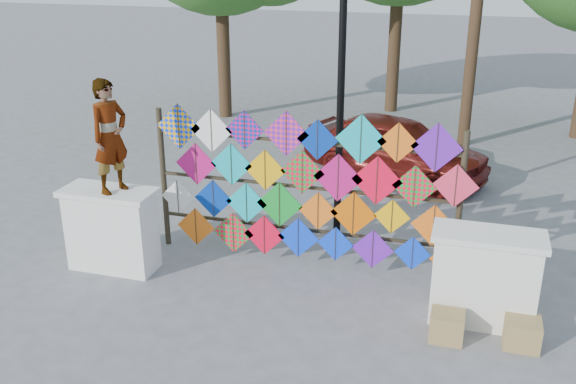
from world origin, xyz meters
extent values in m
plane|color=gray|center=(0.00, 0.00, 0.00)|extent=(80.00, 80.00, 0.00)
cube|color=white|center=(-2.70, -0.20, 0.60)|extent=(1.30, 0.55, 1.20)
cube|color=white|center=(-2.70, -0.20, 1.24)|extent=(1.40, 0.65, 0.08)
cube|color=white|center=(2.70, -0.20, 0.60)|extent=(1.30, 0.55, 1.20)
cube|color=white|center=(2.70, -0.20, 1.24)|extent=(1.40, 0.65, 0.08)
cylinder|color=#2E271A|center=(-2.30, 0.80, 1.15)|extent=(0.09, 0.09, 2.30)
cylinder|color=#2E271A|center=(2.30, 0.80, 1.15)|extent=(0.09, 0.09, 2.30)
cube|color=#2E271A|center=(0.00, 0.80, 0.55)|extent=(4.60, 0.04, 0.04)
cube|color=#2E271A|center=(0.00, 0.80, 1.25)|extent=(4.60, 0.04, 0.04)
cube|color=#2E271A|center=(0.00, 0.80, 1.95)|extent=(4.60, 0.04, 0.04)
cube|color=#FFB40A|center=(-1.95, 0.74, 2.05)|extent=(0.72, 0.01, 0.72)
cube|color=#2E271A|center=(-1.95, 0.73, 2.05)|extent=(0.01, 0.01, 0.71)
cube|color=white|center=(-1.41, 0.74, 2.03)|extent=(0.68, 0.01, 0.68)
cube|color=#2E271A|center=(-1.41, 0.73, 2.03)|extent=(0.01, 0.01, 0.67)
cube|color=#C6126C|center=(-0.88, 0.74, 2.08)|extent=(0.61, 0.01, 0.61)
cube|color=#2E271A|center=(-0.88, 0.73, 2.08)|extent=(0.01, 0.01, 0.60)
cube|color=#F53557|center=(-0.23, 0.74, 2.08)|extent=(0.69, 0.01, 0.69)
cube|color=#2E271A|center=(-0.23, 0.73, 2.08)|extent=(0.01, 0.01, 0.68)
cube|color=#0731A4|center=(0.23, 0.74, 2.02)|extent=(0.61, 0.01, 0.61)
cube|color=#2E271A|center=(0.23, 0.73, 2.02)|extent=(0.01, 0.01, 0.60)
cube|color=#0CBAC5|center=(0.86, 0.74, 2.08)|extent=(0.74, 0.01, 0.74)
cube|color=#2E271A|center=(0.86, 0.73, 2.08)|extent=(0.01, 0.01, 0.73)
cube|color=orange|center=(1.39, 0.74, 2.07)|extent=(0.58, 0.01, 0.58)
cube|color=#2E271A|center=(1.39, 0.73, 2.07)|extent=(0.01, 0.01, 0.57)
cube|color=#6B1AC6|center=(1.92, 0.74, 2.05)|extent=(0.71, 0.01, 0.71)
cube|color=#2E271A|center=(1.92, 0.73, 2.05)|extent=(0.01, 0.01, 0.70)
cube|color=#C6126C|center=(-1.67, 0.70, 1.49)|extent=(0.68, 0.01, 0.68)
cube|color=#2E271A|center=(-1.67, 0.69, 1.49)|extent=(0.01, 0.01, 0.67)
cube|color=#0CBAC5|center=(-1.09, 0.70, 1.54)|extent=(0.67, 0.01, 0.67)
cube|color=#2E271A|center=(-1.09, 0.69, 1.54)|extent=(0.01, 0.01, 0.66)
cube|color=#FFB40A|center=(-0.55, 0.70, 1.50)|extent=(0.64, 0.01, 0.64)
cube|color=#2E271A|center=(-0.55, 0.69, 1.50)|extent=(0.01, 0.01, 0.63)
cube|color=#FE0B30|center=(0.03, 0.70, 1.52)|extent=(0.68, 0.01, 0.68)
cube|color=#2E271A|center=(0.03, 0.69, 1.52)|extent=(0.01, 0.01, 0.67)
cube|color=#C6126C|center=(0.56, 0.70, 1.48)|extent=(0.74, 0.01, 0.74)
cube|color=#2E271A|center=(0.56, 0.69, 1.48)|extent=(0.01, 0.01, 0.72)
cube|color=#FE0B30|center=(1.13, 0.70, 1.50)|extent=(0.74, 0.01, 0.74)
cube|color=#2E271A|center=(1.13, 0.69, 1.50)|extent=(0.01, 0.01, 0.73)
cube|color=#FE0B30|center=(1.66, 0.70, 1.46)|extent=(0.64, 0.01, 0.64)
cube|color=#2E271A|center=(1.66, 0.69, 1.46)|extent=(0.01, 0.01, 0.63)
cube|color=#F53557|center=(2.22, 0.70, 1.54)|extent=(0.63, 0.01, 0.63)
cube|color=#2E271A|center=(2.22, 0.69, 1.54)|extent=(0.01, 0.01, 0.62)
cube|color=white|center=(-2.00, 0.66, 0.92)|extent=(0.57, 0.01, 0.57)
cube|color=#2E271A|center=(-2.00, 0.65, 0.92)|extent=(0.01, 0.01, 0.56)
cube|color=#0731A4|center=(-1.39, 0.66, 0.95)|extent=(0.63, 0.01, 0.63)
cube|color=#2E271A|center=(-1.39, 0.65, 0.95)|extent=(0.01, 0.01, 0.61)
cube|color=#0CBAC5|center=(-0.85, 0.66, 0.95)|extent=(0.66, 0.01, 0.66)
cube|color=#2E271A|center=(-0.85, 0.65, 0.95)|extent=(0.01, 0.01, 0.65)
cube|color=#12952A|center=(-0.32, 0.66, 0.98)|extent=(0.72, 0.01, 0.72)
cube|color=#2E271A|center=(-0.32, 0.65, 0.98)|extent=(0.01, 0.01, 0.71)
cube|color=orange|center=(0.28, 0.66, 0.95)|extent=(0.60, 0.01, 0.60)
cube|color=#2E271A|center=(0.28, 0.65, 0.95)|extent=(0.01, 0.01, 0.59)
cube|color=#E05B07|center=(0.81, 0.66, 0.96)|extent=(0.69, 0.01, 0.69)
cube|color=#2E271A|center=(0.81, 0.65, 0.96)|extent=(0.01, 0.01, 0.68)
cube|color=#FFB40A|center=(1.38, 0.66, 0.99)|extent=(0.53, 0.01, 0.53)
cube|color=#2E271A|center=(1.38, 0.65, 0.99)|extent=(0.01, 0.01, 0.52)
cube|color=orange|center=(1.97, 0.66, 0.92)|extent=(0.64, 0.01, 0.64)
cube|color=#2E271A|center=(1.97, 0.65, 0.92)|extent=(0.01, 0.01, 0.63)
cube|color=orange|center=(-1.70, 0.62, 0.46)|extent=(0.64, 0.01, 0.64)
cube|color=#2E271A|center=(-1.70, 0.61, 0.46)|extent=(0.01, 0.01, 0.62)
cube|color=#12952A|center=(-1.06, 0.62, 0.43)|extent=(0.68, 0.01, 0.68)
cube|color=#2E271A|center=(-1.06, 0.61, 0.43)|extent=(0.01, 0.01, 0.67)
cube|color=#FE0B30|center=(-0.55, 0.62, 0.46)|extent=(0.66, 0.01, 0.66)
cube|color=#2E271A|center=(-0.55, 0.61, 0.46)|extent=(0.01, 0.01, 0.65)
cube|color=#0B3EFF|center=(-0.01, 0.62, 0.49)|extent=(0.65, 0.01, 0.65)
cube|color=#2E271A|center=(-0.01, 0.61, 0.49)|extent=(0.01, 0.01, 0.64)
cube|color=#0B3EFF|center=(0.57, 0.62, 0.46)|extent=(0.55, 0.01, 0.55)
cube|color=#2E271A|center=(0.57, 0.61, 0.46)|extent=(0.01, 0.01, 0.54)
cube|color=#6B1AC6|center=(1.13, 0.62, 0.45)|extent=(0.62, 0.01, 0.62)
cube|color=#2E271A|center=(1.13, 0.61, 0.45)|extent=(0.01, 0.01, 0.61)
cube|color=#0B3EFF|center=(1.71, 0.62, 0.46)|extent=(0.53, 0.01, 0.53)
cube|color=#2E271A|center=(1.71, 0.61, 0.46)|extent=(0.01, 0.01, 0.52)
cube|color=orange|center=(2.28, 0.62, 0.42)|extent=(0.65, 0.01, 0.65)
cube|color=#2E271A|center=(2.28, 0.61, 0.42)|extent=(0.01, 0.01, 0.64)
cylinder|color=#46301E|center=(-4.50, 9.00, 1.93)|extent=(0.36, 0.36, 3.85)
cylinder|color=#46301E|center=(0.00, 11.00, 2.06)|extent=(0.36, 0.36, 4.12)
cylinder|color=#46301E|center=(2.20, 8.00, 2.75)|extent=(0.28, 0.28, 5.50)
imported|color=#99999E|center=(-2.57, -0.20, 2.11)|extent=(0.58, 0.70, 1.65)
imported|color=maroon|center=(0.87, 5.12, 0.67)|extent=(4.22, 2.91, 1.34)
cylinder|color=black|center=(0.30, 2.00, 2.10)|extent=(0.12, 0.12, 4.20)
cube|color=#9F894D|center=(2.30, -0.74, 0.18)|extent=(0.42, 0.37, 0.37)
cube|color=#9F894D|center=(3.20, -0.63, 0.18)|extent=(0.43, 0.40, 0.36)
camera|label=1|loc=(2.32, -7.90, 4.65)|focal=40.00mm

